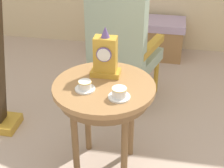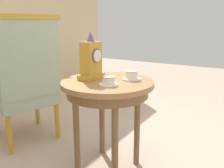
{
  "view_description": "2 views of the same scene",
  "coord_description": "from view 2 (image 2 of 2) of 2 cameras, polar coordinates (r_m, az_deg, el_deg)",
  "views": [
    {
      "loc": [
        0.46,
        -1.73,
        1.75
      ],
      "look_at": [
        0.14,
        0.02,
        0.7
      ],
      "focal_mm": 53.97,
      "sensor_mm": 36.0,
      "label": 1
    },
    {
      "loc": [
        -1.29,
        -0.86,
        1.07
      ],
      "look_at": [
        0.16,
        0.05,
        0.64
      ],
      "focal_mm": 38.71,
      "sensor_mm": 36.0,
      "label": 2
    }
  ],
  "objects": [
    {
      "name": "mantel_clock",
      "position": [
        1.72,
        -4.93,
        5.59
      ],
      "size": [
        0.19,
        0.11,
        0.34
      ],
      "color": "gold",
      "rests_on": "side_table"
    },
    {
      "name": "teacup_right",
      "position": [
        1.71,
        4.62,
        2.0
      ],
      "size": [
        0.13,
        0.13,
        0.07
      ],
      "color": "white",
      "rests_on": "side_table"
    },
    {
      "name": "side_table",
      "position": [
        1.71,
        -1.08,
        -2.02
      ],
      "size": [
        0.65,
        0.65,
        0.68
      ],
      "color": "#9E7042",
      "rests_on": "ground"
    },
    {
      "name": "teacup_left",
      "position": [
        1.55,
        -0.78,
        0.65
      ],
      "size": [
        0.12,
        0.12,
        0.06
      ],
      "color": "white",
      "rests_on": "side_table"
    },
    {
      "name": "armchair",
      "position": [
        2.25,
        -19.72,
        1.11
      ],
      "size": [
        0.67,
        0.66,
        1.14
      ],
      "color": "#9EB299",
      "rests_on": "ground"
    }
  ]
}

